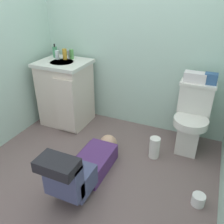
{
  "coord_description": "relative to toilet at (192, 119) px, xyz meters",
  "views": [
    {
      "loc": [
        0.9,
        -1.58,
        1.63
      ],
      "look_at": [
        0.01,
        0.43,
        0.45
      ],
      "focal_mm": 38.19,
      "sensor_mm": 36.0,
      "label": 1
    }
  ],
  "objects": [
    {
      "name": "ground_plane",
      "position": [
        -0.79,
        -0.77,
        -0.39
      ],
      "size": [
        2.81,
        3.08,
        0.04
      ],
      "primitive_type": "cube",
      "color": "#6C5A58"
    },
    {
      "name": "wall_back",
      "position": [
        -0.79,
        0.31,
        0.83
      ],
      "size": [
        2.47,
        0.08,
        2.4
      ],
      "primitive_type": "cube",
      "color": "#B0D2C2",
      "rests_on": "ground_plane"
    },
    {
      "name": "toilet",
      "position": [
        0.0,
        0.0,
        0.0
      ],
      "size": [
        0.36,
        0.46,
        0.75
      ],
      "color": "silver",
      "rests_on": "ground_plane"
    },
    {
      "name": "vanity_cabinet",
      "position": [
        -1.55,
        -0.05,
        0.05
      ],
      "size": [
        0.6,
        0.53,
        0.82
      ],
      "color": "beige",
      "rests_on": "ground_plane"
    },
    {
      "name": "faucet",
      "position": [
        -1.55,
        0.1,
        0.5
      ],
      "size": [
        0.02,
        0.02,
        0.1
      ],
      "primitive_type": "cylinder",
      "color": "silver",
      "rests_on": "vanity_cabinet"
    },
    {
      "name": "person_plumber",
      "position": [
        -0.79,
        -0.93,
        -0.19
      ],
      "size": [
        0.39,
        1.06,
        0.52
      ],
      "color": "#512D6B",
      "rests_on": "ground_plane"
    },
    {
      "name": "tissue_box",
      "position": [
        -0.04,
        0.09,
        0.43
      ],
      "size": [
        0.22,
        0.11,
        0.1
      ],
      "primitive_type": "cube",
      "color": "silver",
      "rests_on": "toilet"
    },
    {
      "name": "toiletry_bag",
      "position": [
        0.11,
        0.09,
        0.44
      ],
      "size": [
        0.12,
        0.09,
        0.11
      ],
      "primitive_type": "cube",
      "color": "#33598C",
      "rests_on": "toilet"
    },
    {
      "name": "soap_dispenser",
      "position": [
        -1.74,
        0.08,
        0.52
      ],
      "size": [
        0.06,
        0.06,
        0.17
      ],
      "color": "#439162",
      "rests_on": "vanity_cabinet"
    },
    {
      "name": "bottle_clear",
      "position": [
        -1.67,
        0.01,
        0.51
      ],
      "size": [
        0.05,
        0.05,
        0.11
      ],
      "primitive_type": "cylinder",
      "color": "silver",
      "rests_on": "vanity_cabinet"
    },
    {
      "name": "bottle_amber",
      "position": [
        -1.58,
        0.04,
        0.52
      ],
      "size": [
        0.05,
        0.05,
        0.13
      ],
      "primitive_type": "cylinder",
      "color": "gold",
      "rests_on": "vanity_cabinet"
    },
    {
      "name": "bottle_green",
      "position": [
        -1.52,
        0.1,
        0.51
      ],
      "size": [
        0.05,
        0.05,
        0.12
      ],
      "primitive_type": "cylinder",
      "color": "#4F964A",
      "rests_on": "vanity_cabinet"
    },
    {
      "name": "paper_towel_roll",
      "position": [
        -0.3,
        -0.32,
        -0.25
      ],
      "size": [
        0.11,
        0.11,
        0.23
      ],
      "primitive_type": "cylinder",
      "color": "white",
      "rests_on": "ground_plane"
    },
    {
      "name": "toilet_paper_roll",
      "position": [
        0.2,
        -0.79,
        -0.32
      ],
      "size": [
        0.11,
        0.11,
        0.1
      ],
      "primitive_type": "cylinder",
      "color": "white",
      "rests_on": "ground_plane"
    }
  ]
}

